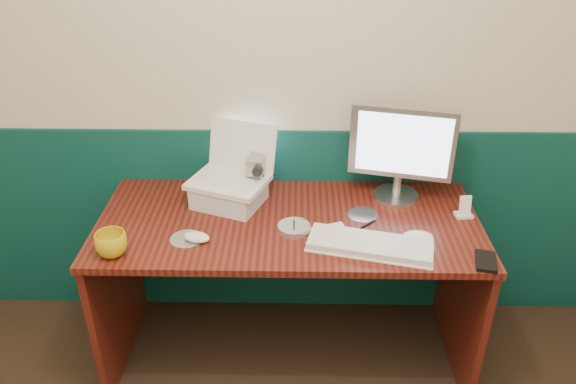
{
  "coord_description": "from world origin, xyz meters",
  "views": [
    {
      "loc": [
        0.19,
        -0.61,
        2.01
      ],
      "look_at": [
        0.16,
        1.23,
        0.97
      ],
      "focal_mm": 35.0,
      "sensor_mm": 36.0,
      "label": 1
    }
  ],
  "objects_px": {
    "laptop": "(227,157)",
    "camcorder": "(257,178)",
    "keyboard": "(370,245)",
    "monitor": "(401,153)",
    "mug": "(111,244)",
    "desk": "(289,290)"
  },
  "relations": [
    {
      "from": "monitor",
      "to": "camcorder",
      "type": "bearing_deg",
      "value": -165.26
    },
    {
      "from": "monitor",
      "to": "keyboard",
      "type": "xyz_separation_m",
      "value": [
        -0.16,
        -0.4,
        -0.21
      ]
    },
    {
      "from": "laptop",
      "to": "monitor",
      "type": "height_order",
      "value": "monitor"
    },
    {
      "from": "laptop",
      "to": "keyboard",
      "type": "height_order",
      "value": "laptop"
    },
    {
      "from": "keyboard",
      "to": "camcorder",
      "type": "bearing_deg",
      "value": 153.5
    },
    {
      "from": "laptop",
      "to": "camcorder",
      "type": "distance_m",
      "value": 0.18
    },
    {
      "from": "laptop",
      "to": "camcorder",
      "type": "height_order",
      "value": "laptop"
    },
    {
      "from": "desk",
      "to": "laptop",
      "type": "relative_size",
      "value": 5.05
    },
    {
      "from": "monitor",
      "to": "keyboard",
      "type": "bearing_deg",
      "value": -98.47
    },
    {
      "from": "desk",
      "to": "keyboard",
      "type": "height_order",
      "value": "keyboard"
    },
    {
      "from": "mug",
      "to": "monitor",
      "type": "bearing_deg",
      "value": 21.89
    },
    {
      "from": "mug",
      "to": "camcorder",
      "type": "relative_size",
      "value": 0.62
    },
    {
      "from": "monitor",
      "to": "camcorder",
      "type": "distance_m",
      "value": 0.63
    },
    {
      "from": "keyboard",
      "to": "monitor",
      "type": "bearing_deg",
      "value": 81.53
    },
    {
      "from": "keyboard",
      "to": "mug",
      "type": "height_order",
      "value": "mug"
    },
    {
      "from": "monitor",
      "to": "laptop",
      "type": "bearing_deg",
      "value": -161.66
    },
    {
      "from": "laptop",
      "to": "mug",
      "type": "distance_m",
      "value": 0.59
    },
    {
      "from": "keyboard",
      "to": "camcorder",
      "type": "distance_m",
      "value": 0.61
    },
    {
      "from": "monitor",
      "to": "keyboard",
      "type": "distance_m",
      "value": 0.48
    },
    {
      "from": "monitor",
      "to": "mug",
      "type": "height_order",
      "value": "monitor"
    },
    {
      "from": "desk",
      "to": "camcorder",
      "type": "bearing_deg",
      "value": 127.79
    },
    {
      "from": "laptop",
      "to": "camcorder",
      "type": "bearing_deg",
      "value": 43.71
    }
  ]
}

